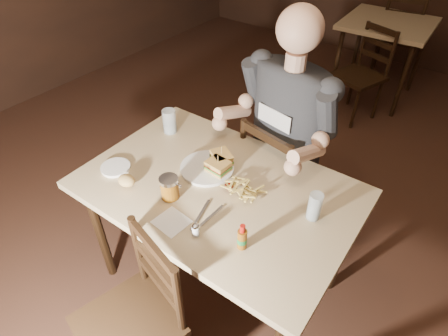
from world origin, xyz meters
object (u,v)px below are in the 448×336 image
Objects in this scene: glass_left at (169,121)px; syrup_dispenser at (170,188)px; side_plate at (116,168)px; bg_chair_near at (358,76)px; glass_right at (315,206)px; chair_far at (281,180)px; hot_sauce at (242,237)px; bg_chair_far at (398,37)px; diner at (285,109)px; main_table at (218,197)px; chair_near at (128,326)px; dinner_plate at (207,169)px; bg_table at (387,31)px.

glass_left is 1.23× the size of syrup_dispenser.
glass_left is 0.42m from side_plate.
glass_right is (0.57, -2.16, 0.42)m from bg_chair_near.
chair_far is 0.91m from hot_sauce.
glass_right is at bearing 89.02° from bg_chair_far.
diner reaches higher than glass_left.
diner is at bearing 84.31° from main_table.
bg_chair_far is 3.20m from glass_left.
chair_near is at bearing -68.81° from bg_chair_near.
syrup_dispenser reaches higher than main_table.
dinner_plate is 2.33× the size of syrup_dispenser.
main_table is at bearing 142.92° from hot_sauce.
chair_near is 0.80m from dinner_plate.
hot_sauce is (0.41, -3.03, 0.15)m from bg_table.
glass_right is (0.40, -0.41, -0.13)m from diner.
diner is 0.64m from glass_left.
glass_left reaches higher than chair_far.
bg_chair_far is at bearing 108.88° from bg_chair_near.
glass_right reaches higher than chair_far.
bg_chair_far reaches higher than bg_chair_near.
syrup_dispenser is (-0.02, -3.54, 0.37)m from bg_chair_far.
bg_chair_far reaches higher than main_table.
hot_sauce is (0.42, -0.29, 0.06)m from dinner_plate.
glass_right is 1.19× the size of syrup_dispenser.
main_table is 11.73× the size of syrup_dispenser.
glass_right is (0.57, -2.71, 0.16)m from bg_table.
side_plate is at bearing -79.79° from bg_chair_near.
glass_left is 0.90m from hot_sauce.
main_table is at bearing -28.49° from dinner_plate.
dinner_plate is at bearing 113.44° from chair_near.
chair_far is 6.88× the size of hot_sauce.
dinner_plate is at bearing -100.70° from diner.
chair_far is 0.77m from glass_left.
diner is (0.16, -1.75, 0.55)m from bg_chair_near.
chair_far is 0.53m from diner.
chair_near is 2.90m from bg_chair_near.
main_table is 9.24× the size of side_plate.
bg_chair_far is 6.58× the size of glass_left.
chair_far is 3.36× the size of dinner_plate.
bg_chair_near is 5.86× the size of side_plate.
side_plate is at bearing -177.89° from syrup_dispenser.
bg_chair_near reaches higher than dinner_plate.
main_table is 5.03× the size of dinner_plate.
diner is at bearing 74.03° from syrup_dispenser.
diner is (0.16, -2.30, 0.29)m from bg_table.
glass_left is at bearing 72.22° from bg_chair_far.
hot_sauce reaches higher than syrup_dispenser.
diner is 7.67× the size of glass_right.
bg_chair_far reaches higher than hot_sauce.
glass_right is at bearing 24.37° from syrup_dispenser.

